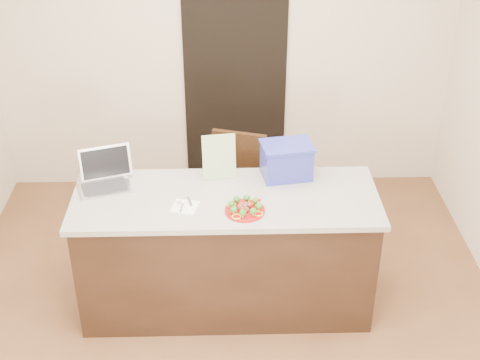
{
  "coord_description": "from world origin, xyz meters",
  "views": [
    {
      "loc": [
        -0.0,
        -3.52,
        3.32
      ],
      "look_at": [
        0.1,
        0.2,
        1.08
      ],
      "focal_mm": 50.0,
      "sensor_mm": 36.0,
      "label": 1
    }
  ],
  "objects_px": {
    "island": "(226,251)",
    "yogurt_bottle": "(259,205)",
    "napkin": "(185,207)",
    "chair": "(239,186)",
    "laptop": "(105,175)",
    "plate": "(245,210)",
    "blue_box": "(287,160)"
  },
  "relations": [
    {
      "from": "napkin",
      "to": "yogurt_bottle",
      "type": "relative_size",
      "value": 2.4
    },
    {
      "from": "laptop",
      "to": "chair",
      "type": "relative_size",
      "value": 0.42
    },
    {
      "from": "plate",
      "to": "blue_box",
      "type": "relative_size",
      "value": 0.68
    },
    {
      "from": "island",
      "to": "chair",
      "type": "distance_m",
      "value": 0.74
    },
    {
      "from": "island",
      "to": "napkin",
      "type": "bearing_deg",
      "value": -155.68
    },
    {
      "from": "plate",
      "to": "laptop",
      "type": "relative_size",
      "value": 0.64
    },
    {
      "from": "blue_box",
      "to": "yogurt_bottle",
      "type": "bearing_deg",
      "value": -126.36
    },
    {
      "from": "laptop",
      "to": "blue_box",
      "type": "bearing_deg",
      "value": -14.44
    },
    {
      "from": "island",
      "to": "chair",
      "type": "relative_size",
      "value": 2.11
    },
    {
      "from": "island",
      "to": "yogurt_bottle",
      "type": "bearing_deg",
      "value": -34.09
    },
    {
      "from": "plate",
      "to": "yogurt_bottle",
      "type": "distance_m",
      "value": 0.1
    },
    {
      "from": "island",
      "to": "blue_box",
      "type": "height_order",
      "value": "blue_box"
    },
    {
      "from": "island",
      "to": "chair",
      "type": "xyz_separation_m",
      "value": [
        0.11,
        0.73,
        0.09
      ]
    },
    {
      "from": "island",
      "to": "blue_box",
      "type": "bearing_deg",
      "value": 31.38
    },
    {
      "from": "island",
      "to": "blue_box",
      "type": "relative_size",
      "value": 5.35
    },
    {
      "from": "chair",
      "to": "island",
      "type": "bearing_deg",
      "value": -82.19
    },
    {
      "from": "plate",
      "to": "chair",
      "type": "xyz_separation_m",
      "value": [
        -0.01,
        0.91,
        -0.38
      ]
    },
    {
      "from": "plate",
      "to": "island",
      "type": "bearing_deg",
      "value": 123.85
    },
    {
      "from": "laptop",
      "to": "island",
      "type": "bearing_deg",
      "value": -30.61
    },
    {
      "from": "island",
      "to": "yogurt_bottle",
      "type": "relative_size",
      "value": 30.3
    },
    {
      "from": "napkin",
      "to": "blue_box",
      "type": "bearing_deg",
      "value": 28.77
    },
    {
      "from": "blue_box",
      "to": "napkin",
      "type": "bearing_deg",
      "value": -160.59
    },
    {
      "from": "napkin",
      "to": "yogurt_bottle",
      "type": "distance_m",
      "value": 0.49
    },
    {
      "from": "island",
      "to": "yogurt_bottle",
      "type": "height_order",
      "value": "yogurt_bottle"
    },
    {
      "from": "yogurt_bottle",
      "to": "plate",
      "type": "bearing_deg",
      "value": -160.35
    },
    {
      "from": "plate",
      "to": "napkin",
      "type": "relative_size",
      "value": 1.59
    },
    {
      "from": "blue_box",
      "to": "chair",
      "type": "distance_m",
      "value": 0.75
    },
    {
      "from": "island",
      "to": "chair",
      "type": "bearing_deg",
      "value": 81.28
    },
    {
      "from": "napkin",
      "to": "yogurt_bottle",
      "type": "height_order",
      "value": "yogurt_bottle"
    },
    {
      "from": "napkin",
      "to": "blue_box",
      "type": "height_order",
      "value": "blue_box"
    },
    {
      "from": "napkin",
      "to": "laptop",
      "type": "height_order",
      "value": "laptop"
    },
    {
      "from": "yogurt_bottle",
      "to": "laptop",
      "type": "distance_m",
      "value": 1.1
    }
  ]
}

